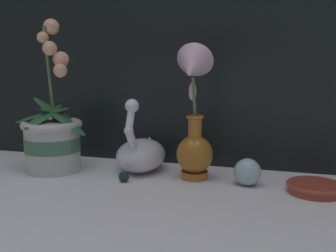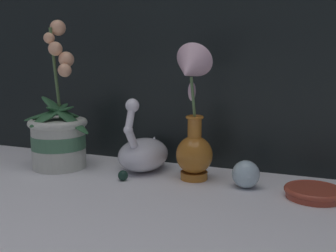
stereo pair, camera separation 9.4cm
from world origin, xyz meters
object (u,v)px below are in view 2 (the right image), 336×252
object	(u,v)px
amber_dish	(314,192)
swan_figurine	(144,152)
blue_vase	(193,122)
orchid_potted_plant	(59,134)
glass_sphere	(246,174)

from	to	relation	value
amber_dish	swan_figurine	bearing A→B (deg)	172.07
blue_vase	amber_dish	world-z (taller)	blue_vase
orchid_potted_plant	blue_vase	world-z (taller)	orchid_potted_plant
blue_vase	glass_sphere	size ratio (longest dim) A/B	5.16
blue_vase	amber_dish	xyz separation A→B (m)	(0.27, -0.02, -0.13)
swan_figurine	glass_sphere	bearing A→B (deg)	-9.28
orchid_potted_plant	blue_vase	size ratio (longest dim) A/B	1.19
orchid_potted_plant	glass_sphere	size ratio (longest dim) A/B	6.17
orchid_potted_plant	swan_figurine	distance (m)	0.23
blue_vase	glass_sphere	bearing A→B (deg)	-1.73
orchid_potted_plant	amber_dish	world-z (taller)	orchid_potted_plant
swan_figurine	blue_vase	xyz separation A→B (m)	(0.15, -0.04, 0.09)
swan_figurine	blue_vase	size ratio (longest dim) A/B	0.60
orchid_potted_plant	amber_dish	bearing A→B (deg)	0.23
blue_vase	orchid_potted_plant	bearing A→B (deg)	-176.88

